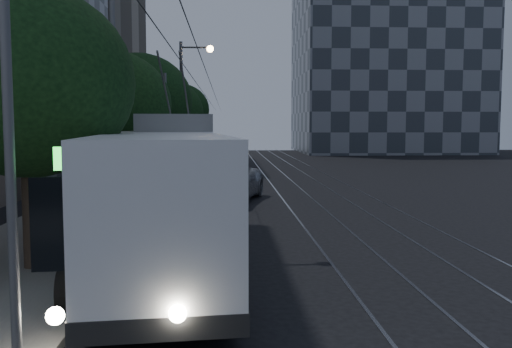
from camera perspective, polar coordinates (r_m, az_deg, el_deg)
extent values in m
plane|color=black|center=(18.31, 4.58, -6.20)|extent=(120.00, 120.00, 0.00)
cube|color=slate|center=(38.31, -10.67, -0.29)|extent=(5.00, 90.00, 0.15)
cube|color=gray|center=(38.07, 1.02, -0.34)|extent=(0.08, 90.00, 0.02)
cube|color=gray|center=(38.19, 3.17, -0.33)|extent=(0.08, 90.00, 0.02)
cube|color=gray|center=(38.39, 5.49, -0.32)|extent=(0.08, 90.00, 0.02)
cube|color=gray|center=(38.63, 7.60, -0.31)|extent=(0.08, 90.00, 0.02)
cylinder|color=black|center=(37.89, -5.27, 8.08)|extent=(0.02, 90.00, 0.02)
cylinder|color=black|center=(37.87, -4.20, 8.09)|extent=(0.02, 90.00, 0.02)
cylinder|color=slate|center=(8.35, -23.38, 0.80)|extent=(0.14, 0.14, 6.00)
cylinder|color=slate|center=(27.96, -9.01, 3.81)|extent=(0.14, 0.14, 6.00)
cylinder|color=slate|center=(47.90, -6.52, 4.31)|extent=(0.14, 0.14, 6.00)
cylinder|color=slate|center=(67.87, -5.50, 4.51)|extent=(0.14, 0.14, 6.00)
cube|color=#333A42|center=(76.08, 12.79, 11.25)|extent=(22.00, 18.00, 24.00)
cube|color=silver|center=(14.64, -9.30, -1.76)|extent=(3.87, 12.68, 2.96)
cube|color=black|center=(14.85, -9.23, -6.84)|extent=(3.91, 12.72, 0.36)
cube|color=black|center=(15.14, -9.09, -1.04)|extent=(3.67, 10.10, 1.09)
cube|color=black|center=(8.52, -13.88, -4.75)|extent=(2.35, 0.31, 1.35)
cube|color=black|center=(20.77, -7.45, 0.89)|extent=(2.15, 0.29, 1.04)
cube|color=#24D835|center=(8.41, -14.02, 1.55)|extent=(1.66, 0.22, 0.33)
cube|color=gray|center=(17.64, -8.27, 5.06)|extent=(2.47, 2.50, 0.52)
sphere|color=white|center=(9.00, -19.44, -13.23)|extent=(0.27, 0.27, 0.27)
sphere|color=white|center=(8.68, -7.85, -13.67)|extent=(0.27, 0.27, 0.27)
cylinder|color=slate|center=(18.78, -8.96, 7.88)|extent=(0.06, 4.70, 2.22)
cylinder|color=slate|center=(18.73, -7.04, 7.91)|extent=(0.06, 4.70, 2.22)
cylinder|color=black|center=(11.26, -18.05, -10.87)|extent=(0.31, 1.04, 1.04)
cylinder|color=black|center=(10.89, -4.72, -11.18)|extent=(0.31, 1.04, 1.04)
cylinder|color=black|center=(17.70, -12.39, -4.98)|extent=(0.31, 1.04, 1.04)
cylinder|color=black|center=(17.46, -4.07, -5.01)|extent=(0.31, 1.04, 1.04)
cylinder|color=black|center=(19.64, -11.45, -3.98)|extent=(0.31, 1.04, 1.04)
cylinder|color=black|center=(19.43, -3.97, -3.99)|extent=(0.31, 1.04, 1.04)
imported|color=#A9ACB1|center=(25.94, -3.68, -0.84)|extent=(4.56, 7.14, 1.83)
imported|color=silver|center=(35.24, -5.23, 0.27)|extent=(2.76, 4.16, 1.32)
imported|color=silver|center=(37.81, -5.90, 0.58)|extent=(3.58, 4.90, 1.32)
imported|color=#B7B7BB|center=(45.53, -3.81, 1.28)|extent=(2.04, 3.88, 1.22)
imported|color=silver|center=(49.73, -5.22, 1.61)|extent=(2.82, 4.00, 1.27)
cylinder|color=black|center=(14.56, -21.47, -4.10)|extent=(0.44, 0.44, 2.67)
ellipsoid|color=black|center=(14.42, -21.88, 8.54)|extent=(4.96, 4.96, 4.46)
cylinder|color=black|center=(21.28, -14.13, -1.21)|extent=(0.44, 0.44, 2.61)
ellipsoid|color=black|center=(21.17, -14.30, 6.69)|extent=(4.33, 4.33, 3.89)
cylinder|color=black|center=(31.26, -11.49, 0.82)|extent=(0.44, 0.44, 2.66)
ellipsoid|color=black|center=(31.20, -11.60, 7.15)|extent=(5.65, 5.65, 5.08)
cylinder|color=black|center=(37.73, -10.03, 1.44)|extent=(0.44, 0.44, 2.52)
ellipsoid|color=black|center=(37.67, -10.10, 5.95)|extent=(4.56, 4.56, 4.10)
cylinder|color=black|center=(45.29, -8.86, 1.88)|extent=(0.44, 0.44, 2.28)
ellipsoid|color=black|center=(45.23, -8.92, 6.05)|extent=(5.74, 5.74, 5.17)
cylinder|color=black|center=(52.52, -7.51, 2.68)|extent=(0.44, 0.44, 2.92)
ellipsoid|color=black|center=(52.49, -7.56, 6.40)|extent=(5.21, 5.21, 4.69)
cylinder|color=slate|center=(18.01, -14.16, 10.75)|extent=(0.20, 0.20, 10.80)
cylinder|color=slate|center=(36.72, -7.45, 6.23)|extent=(0.20, 0.20, 8.74)
cylinder|color=slate|center=(36.97, -6.00, 12.49)|extent=(1.92, 0.12, 0.12)
sphere|color=#F1C184|center=(36.93, -4.61, 12.37)|extent=(0.44, 0.44, 0.44)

